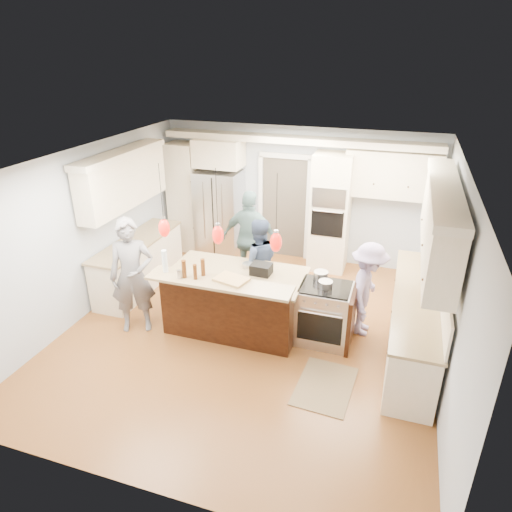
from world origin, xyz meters
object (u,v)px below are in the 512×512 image
Objects in this scene: person_bar_end at (132,276)px; island_range at (326,314)px; kitchen_island at (235,300)px; person_far_left at (258,263)px; refrigerator at (220,214)px.

island_range is at bearing -13.43° from person_bar_end.
kitchen_island is 1.41m from island_range.
island_range is 0.59× the size of person_far_left.
refrigerator is at bearing -79.54° from person_far_left.
person_far_left is at bearing -51.68° from refrigerator.
person_bar_end is (-1.46, -0.52, 0.43)m from kitchen_island.
island_range is 2.96m from person_bar_end.
refrigerator is 0.86× the size of kitchen_island.
kitchen_island is at bearing -5.51° from person_bar_end.
person_far_left is (-1.30, 0.70, 0.32)m from island_range.
person_bar_end is at bearing -168.21° from island_range.
refrigerator is 2.91m from kitchen_island.
kitchen_island is at bearing -63.11° from refrigerator.
person_bar_end is 1.18× the size of person_far_left.
kitchen_island is 1.34× the size of person_far_left.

